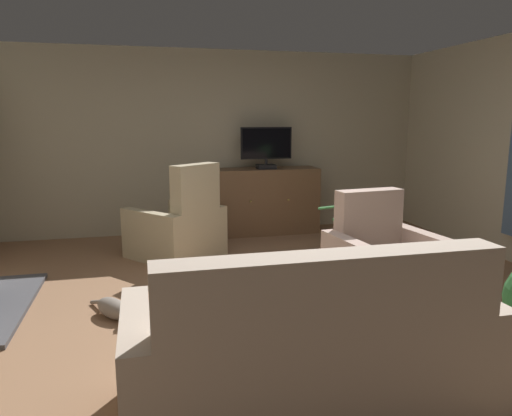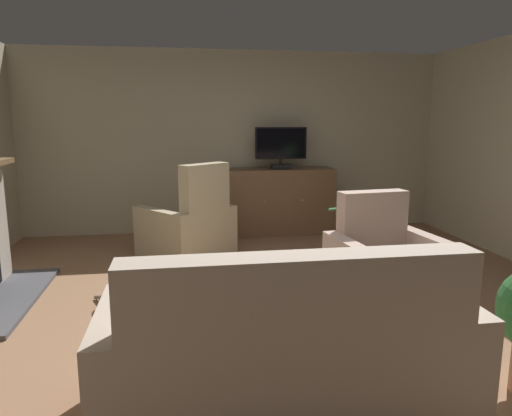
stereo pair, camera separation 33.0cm
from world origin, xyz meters
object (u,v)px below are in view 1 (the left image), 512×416
Objects in this scene: armchair_in_far_corner at (385,269)px; cat at (115,309)px; coffee_table at (246,281)px; tv_cabinet at (265,202)px; television at (266,147)px; tv_remote at (259,270)px; potted_plant_small_fern_corner at (360,241)px; sofa_floral at (313,358)px; folded_newspaper at (221,274)px; armchair_beside_cabinet at (179,230)px.

armchair_in_far_corner is 2.37m from cat.
cat is (-1.02, 0.46, -0.31)m from coffee_table.
television is (-0.00, -0.05, 0.81)m from tv_cabinet.
potted_plant_small_fern_corner is (1.64, 1.58, -0.27)m from tv_remote.
tv_remote is (-0.85, -3.01, -0.79)m from television.
sofa_floral is 2.20× the size of potted_plant_small_fern_corner.
folded_newspaper is 2.12m from armchair_beside_cabinet.
armchair_beside_cabinet is 1.26× the size of armchair_in_far_corner.
television reaches higher than armchair_in_far_corner.
tv_remote is 0.18× the size of potted_plant_small_fern_corner.
armchair_in_far_corner is at bearing 10.34° from coffee_table.
television is at bearing 165.21° from tv_remote.
tv_cabinet is 3.27m from folded_newspaper.
sofa_floral is 3.33× the size of cat.
potted_plant_small_fern_corner is (2.11, -0.53, -0.14)m from armchair_beside_cabinet.
coffee_table is 1.16m from cat.
potted_plant_small_fern_corner is at bearing -14.00° from armchair_beside_cabinet.
armchair_in_far_corner reaches higher than tv_cabinet.
armchair_in_far_corner is (0.36, -2.87, -0.13)m from tv_cabinet.
sofa_floral reaches higher than potted_plant_small_fern_corner.
folded_newspaper is at bearing 166.25° from coffee_table.
tv_cabinet is 3.26m from coffee_table.
armchair_in_far_corner is (1.68, -1.91, -0.02)m from armchair_beside_cabinet.
coffee_table is 2.18m from armchair_beside_cabinet.
cat is at bearing -108.80° from tv_remote.
tv_remote is at bearing -136.01° from potted_plant_small_fern_corner.
sofa_floral is 2.05× the size of armchair_in_far_corner.
tv_cabinet is 4.34m from sofa_floral.
sofa_floral is at bearing -130.79° from armchair_in_far_corner.
armchair_beside_cabinet is at bearing 68.46° from cat.
television is 0.58× the size of armchair_beside_cabinet.
coffee_table is 0.90× the size of armchair_beside_cabinet.
television is 0.78× the size of potted_plant_small_fern_corner.
coffee_table is 6.69× the size of tv_remote.
sofa_floral is 1.84m from armchair_in_far_corner.
cat is at bearing -126.88° from tv_cabinet.
sofa_floral reaches higher than armchair_in_far_corner.
tv_remote is 0.31m from folded_newspaper.
folded_newspaper is 0.49× the size of cat.
television is 0.64× the size of coffee_table.
cat is (-0.67, -1.70, -0.25)m from armchair_beside_cabinet.
armchair_beside_cabinet is 2.18m from potted_plant_small_fern_corner.
sofa_floral is 1.62× the size of armchair_beside_cabinet.
potted_plant_small_fern_corner reaches higher than coffee_table.
sofa_floral is at bearing -120.42° from potted_plant_small_fern_corner.
coffee_table is 1.85× the size of cat.
sofa_floral is 3.22m from potted_plant_small_fern_corner.
tv_remote is 0.17× the size of armchair_in_far_corner.
sofa_floral reaches higher than folded_newspaper.
potted_plant_small_fern_corner is (1.94, 1.58, -0.26)m from folded_newspaper.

